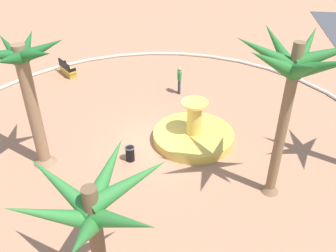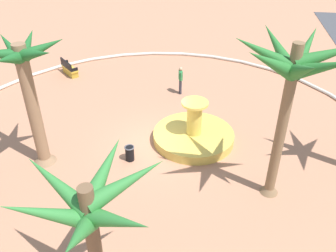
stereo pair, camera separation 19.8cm
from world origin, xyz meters
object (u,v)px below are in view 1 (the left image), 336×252
(person_pedestrian_stroll, at_px, (179,79))
(bench_west, at_px, (68,70))
(fountain, at_px, (193,135))
(palm_tree_near_fountain, at_px, (94,213))
(palm_tree_by_curb, at_px, (293,76))
(palm_tree_mid_plaza, at_px, (27,82))
(trash_bin, at_px, (130,153))

(person_pedestrian_stroll, bearing_deg, bench_west, -102.17)
(fountain, bearing_deg, palm_tree_near_fountain, -14.46)
(fountain, distance_m, palm_tree_near_fountain, 9.12)
(palm_tree_by_curb, height_order, bench_west, palm_tree_by_curb)
(palm_tree_near_fountain, distance_m, palm_tree_mid_plaza, 7.26)
(fountain, relative_size, trash_bin, 5.40)
(palm_tree_near_fountain, height_order, trash_bin, palm_tree_near_fountain)
(fountain, bearing_deg, bench_west, -126.27)
(palm_tree_near_fountain, xyz_separation_m, trash_bin, (-6.39, -0.60, -2.99))
(palm_tree_near_fountain, relative_size, person_pedestrian_stroll, 2.65)
(fountain, bearing_deg, palm_tree_by_curb, 45.99)
(palm_tree_by_curb, relative_size, palm_tree_mid_plaza, 1.14)
(palm_tree_mid_plaza, bearing_deg, fountain, 111.44)
(palm_tree_mid_plaza, height_order, bench_west, palm_tree_mid_plaza)
(palm_tree_by_curb, relative_size, bench_west, 4.46)
(fountain, height_order, palm_tree_near_fountain, palm_tree_near_fountain)
(palm_tree_mid_plaza, xyz_separation_m, bench_west, (-8.94, -2.17, -3.71))
(trash_bin, bearing_deg, palm_tree_near_fountain, 5.33)
(fountain, bearing_deg, person_pedestrian_stroll, -166.13)
(palm_tree_by_curb, distance_m, bench_west, 16.15)
(palm_tree_by_curb, xyz_separation_m, trash_bin, (-1.31, -6.09, -4.80))
(fountain, height_order, person_pedestrian_stroll, fountain)
(bench_west, bearing_deg, fountain, 53.73)
(fountain, xyz_separation_m, person_pedestrian_stroll, (-4.76, -1.18, 0.65))
(person_pedestrian_stroll, bearing_deg, palm_tree_mid_plaza, -36.15)
(fountain, xyz_separation_m, palm_tree_mid_plaza, (2.56, -6.52, 3.75))
(palm_tree_by_curb, bearing_deg, palm_tree_mid_plaza, -93.88)
(fountain, bearing_deg, trash_bin, -54.92)
(palm_tree_near_fountain, bearing_deg, person_pedestrian_stroll, 175.76)
(palm_tree_mid_plaza, relative_size, bench_west, 3.93)
(palm_tree_by_curb, xyz_separation_m, palm_tree_mid_plaza, (-0.67, -9.87, -1.13))
(palm_tree_near_fountain, distance_m, person_pedestrian_stroll, 13.33)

